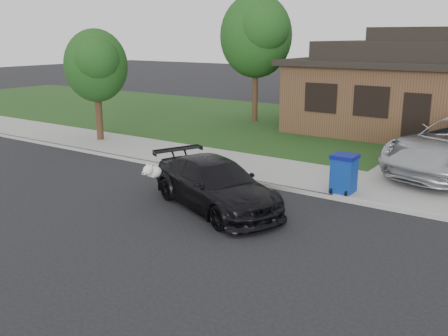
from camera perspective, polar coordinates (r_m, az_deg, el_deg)
The scene contains 9 objects.
ground at distance 13.35m, azimuth -8.89°, elevation -4.59°, with size 120.00×120.00×0.00m, color black.
sidewalk at distance 17.14m, azimuth 2.59°, elevation 0.15°, with size 60.00×3.00×0.12m, color gray.
curb at distance 15.93m, azimuth -0.27°, elevation -0.98°, with size 60.00×0.12×0.12m, color gray.
lawn at distance 24.15m, azimuth 12.72°, elevation 4.14°, with size 60.00×13.00×0.13m, color #193814.
sedan at distance 13.05m, azimuth -1.02°, elevation -1.88°, with size 4.81×3.39×1.29m.
recycling_bin at distance 14.37m, azimuth 13.53°, elevation -0.60°, with size 0.66×0.71×1.10m.
house at distance 24.65m, azimuth 23.52°, elevation 8.36°, with size 12.60×8.60×4.65m.
tree_0 at distance 25.56m, azimuth 3.86°, elevation 15.00°, with size 3.78×3.60×6.34m.
tree_2 at distance 21.51m, azimuth -14.41°, elevation 11.38°, with size 2.73×2.60×4.59m.
Camera 1 is at (8.74, -9.09, 4.41)m, focal length 40.00 mm.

